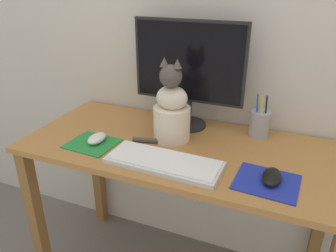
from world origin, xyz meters
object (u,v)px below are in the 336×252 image
at_px(computer_mouse_right, 272,177).
at_px(pen_cup, 260,123).
at_px(keyboard, 164,162).
at_px(cat, 171,111).
at_px(monitor, 189,69).
at_px(computer_mouse_left, 97,138).

distance_m(computer_mouse_right, pen_cup, 0.35).
bearing_deg(keyboard, cat, 105.76).
relative_size(cat, pen_cup, 1.84).
xyz_separation_m(monitor, cat, (-0.02, -0.15, -0.13)).
height_order(computer_mouse_left, pen_cup, pen_cup).
relative_size(monitor, keyboard, 1.15).
bearing_deg(monitor, cat, -95.94).
xyz_separation_m(keyboard, pen_cup, (0.28, 0.37, 0.04)).
bearing_deg(computer_mouse_left, computer_mouse_right, -1.34).
relative_size(computer_mouse_left, cat, 0.29).
distance_m(computer_mouse_left, cat, 0.32).
bearing_deg(monitor, pen_cup, 3.45).
height_order(cat, pen_cup, cat).
xyz_separation_m(keyboard, computer_mouse_right, (0.37, 0.04, 0.01)).
bearing_deg(computer_mouse_left, keyboard, -9.50).
distance_m(computer_mouse_right, cat, 0.46).
xyz_separation_m(computer_mouse_left, computer_mouse_right, (0.68, -0.02, -0.00)).
bearing_deg(computer_mouse_right, cat, 158.80).
bearing_deg(monitor, computer_mouse_left, -133.19).
xyz_separation_m(computer_mouse_right, pen_cup, (-0.09, 0.33, 0.04)).
bearing_deg(computer_mouse_right, pen_cup, 105.18).
distance_m(monitor, computer_mouse_left, 0.47).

